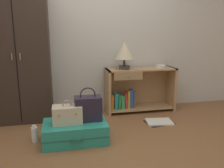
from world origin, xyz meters
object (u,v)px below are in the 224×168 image
at_px(bookshelf, 137,90).
at_px(bowl, 160,66).
at_px(open_book_on_floor, 159,122).
at_px(handbag, 88,108).
at_px(suitcase_large, 75,131).
at_px(bottle, 35,134).
at_px(train_case, 67,114).
at_px(table_lamp, 124,52).
at_px(wardrobe, 19,55).

relative_size(bookshelf, bowl, 7.27).
height_order(bowl, open_book_on_floor, bowl).
relative_size(bookshelf, handbag, 2.78).
height_order(bookshelf, suitcase_large, bookshelf).
bearing_deg(suitcase_large, bottle, 170.70).
bearing_deg(bottle, train_case, -11.75).
height_order(handbag, bottle, handbag).
height_order(suitcase_large, bottle, suitcase_large).
relative_size(bowl, handbag, 0.38).
height_order(bookshelf, bottle, bookshelf).
distance_m(table_lamp, suitcase_large, 1.47).
height_order(wardrobe, train_case, wardrobe).
xyz_separation_m(table_lamp, handbag, (-0.66, -0.83, -0.58)).
relative_size(train_case, handbag, 0.83).
relative_size(bowl, train_case, 0.46).
bearing_deg(table_lamp, train_case, -135.98).
relative_size(wardrobe, train_case, 5.69).
relative_size(wardrobe, bookshelf, 1.71).
bearing_deg(suitcase_large, train_case, -177.71).
xyz_separation_m(handbag, open_book_on_floor, (1.03, 0.28, -0.37)).
bearing_deg(wardrobe, bookshelf, 1.69).
relative_size(bowl, bottle, 0.75).
height_order(bottle, open_book_on_floor, bottle).
distance_m(wardrobe, bookshelf, 1.84).
relative_size(wardrobe, open_book_on_floor, 4.58).
relative_size(wardrobe, bottle, 9.34).
bearing_deg(bookshelf, wardrobe, -178.31).
bearing_deg(bowl, bookshelf, 172.66).
xyz_separation_m(suitcase_large, bottle, (-0.47, 0.08, -0.02)).
bearing_deg(bowl, suitcase_large, -148.70).
xyz_separation_m(table_lamp, bottle, (-1.29, -0.80, -0.87)).
bearing_deg(wardrobe, bowl, 0.10).
height_order(wardrobe, open_book_on_floor, wardrobe).
height_order(bowl, handbag, bowl).
bearing_deg(bookshelf, suitcase_large, -139.01).
distance_m(bottle, open_book_on_floor, 1.68).
distance_m(bookshelf, suitcase_large, 1.40).
relative_size(bowl, open_book_on_floor, 0.37).
bearing_deg(bowl, train_case, -150.04).
xyz_separation_m(bookshelf, train_case, (-1.13, -0.91, -0.01)).
xyz_separation_m(suitcase_large, open_book_on_floor, (1.19, 0.32, -0.11)).
height_order(table_lamp, handbag, table_lamp).
height_order(bookshelf, table_lamp, table_lamp).
distance_m(wardrobe, bottle, 1.18).
bearing_deg(handbag, open_book_on_floor, 14.93).
relative_size(table_lamp, open_book_on_floor, 1.00).
relative_size(handbag, bottle, 1.97).
relative_size(bookshelf, bottle, 5.47).
xyz_separation_m(bookshelf, open_book_on_floor, (0.15, -0.59, -0.33)).
xyz_separation_m(table_lamp, train_case, (-0.91, -0.88, -0.63)).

